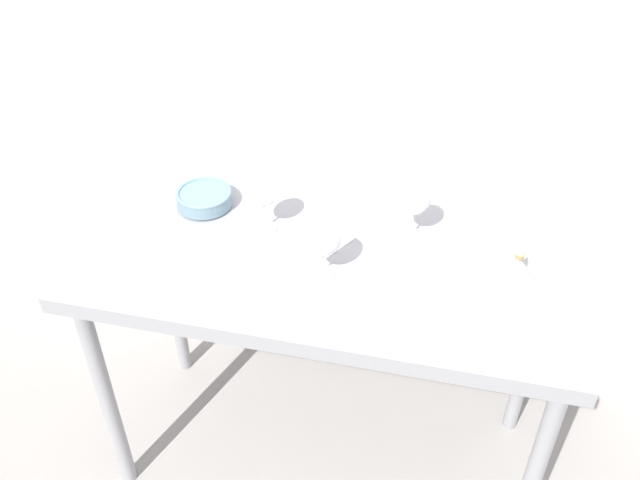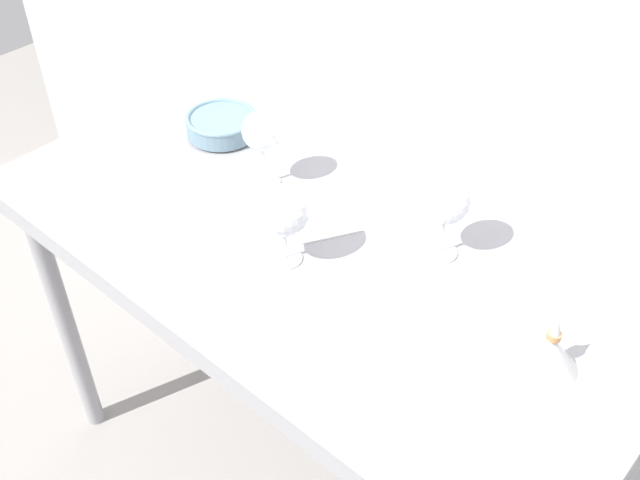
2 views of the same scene
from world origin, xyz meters
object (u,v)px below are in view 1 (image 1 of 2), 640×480
object	(u,v)px
tasting_sheet_upper	(336,226)
tasting_bowl	(204,198)
wine_glass_far_left	(263,193)
wine_glass_far_right	(414,201)
decanter_funnel	(517,267)
wine_glass_near_center	(324,239)

from	to	relation	value
tasting_sheet_upper	tasting_bowl	distance (m)	0.41
wine_glass_far_left	tasting_bowl	distance (m)	0.24
wine_glass_far_right	tasting_bowl	size ratio (longest dim) A/B	1.02
decanter_funnel	wine_glass_far_left	bearing A→B (deg)	175.53
tasting_bowl	decanter_funnel	bearing A→B (deg)	-7.72
wine_glass_far_left	wine_glass_far_right	xyz separation A→B (m)	(0.42, 0.06, -0.00)
wine_glass_far_right	tasting_sheet_upper	xyz separation A→B (m)	(-0.22, -0.01, -0.12)
wine_glass_near_center	decanter_funnel	bearing A→B (deg)	10.55
wine_glass_near_center	wine_glass_far_right	xyz separation A→B (m)	(0.21, 0.21, 0.01)
tasting_sheet_upper	tasting_bowl	bearing A→B (deg)	-152.10
wine_glass_near_center	tasting_sheet_upper	size ratio (longest dim) A/B	0.63
wine_glass_near_center	wine_glass_far_right	size ratio (longest dim) A/B	0.99
wine_glass_near_center	tasting_bowl	distance (m)	0.49
wine_glass_far_left	wine_glass_near_center	bearing A→B (deg)	-35.55
wine_glass_near_center	tasting_bowl	size ratio (longest dim) A/B	1.00
wine_glass_near_center	tasting_bowl	world-z (taller)	wine_glass_near_center
wine_glass_far_left	tasting_bowl	world-z (taller)	wine_glass_far_left
tasting_sheet_upper	wine_glass_far_left	bearing A→B (deg)	-134.33
wine_glass_far_left	decanter_funnel	world-z (taller)	wine_glass_far_left
wine_glass_far_right	wine_glass_far_left	bearing A→B (deg)	-171.41
wine_glass_near_center	wine_glass_far_left	bearing A→B (deg)	144.45
wine_glass_near_center	decanter_funnel	world-z (taller)	wine_glass_near_center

